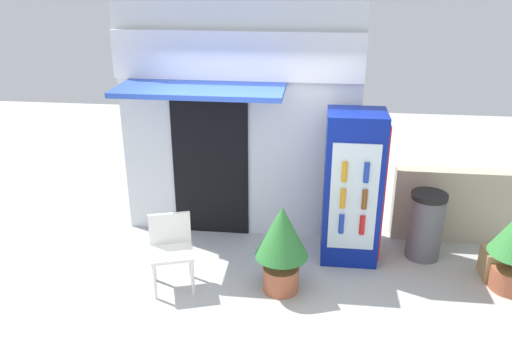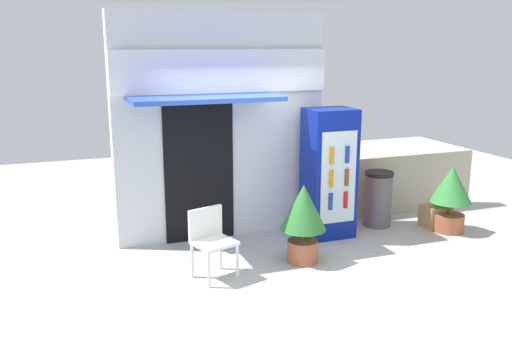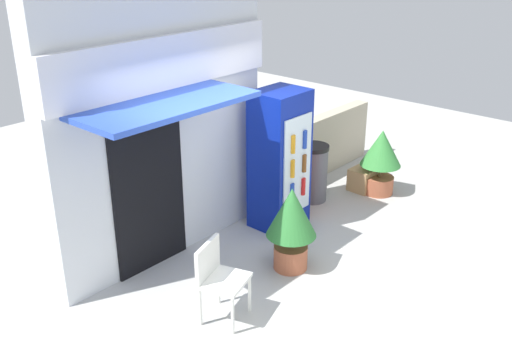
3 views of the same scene
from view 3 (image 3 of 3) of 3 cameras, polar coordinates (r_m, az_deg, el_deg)
The scene contains 9 objects.
ground at distance 6.78m, azimuth 2.55°, elevation -10.83°, with size 16.00×16.00×0.00m, color #B2B2AD.
storefront_building at distance 6.89m, azimuth -9.32°, elevation 4.81°, with size 3.09×1.19×3.23m.
drink_cooler at distance 7.72m, azimuth 2.39°, elevation 1.53°, with size 0.70×0.63×1.89m.
plastic_chair at distance 6.05m, azimuth -3.77°, elevation -9.67°, with size 0.58×0.55×0.85m.
potted_plant_near_shop at distance 6.82m, azimuth 3.49°, elevation -4.43°, with size 0.60×0.60×1.05m.
potted_plant_curbside at distance 8.99m, azimuth 12.14°, elevation 1.91°, with size 0.62×0.62×1.02m.
trash_bin at distance 8.67m, azimuth 5.62°, elevation 0.28°, with size 0.44×0.44×0.87m.
stone_boundary_wall at distance 9.61m, azimuth 6.31°, elevation 2.94°, with size 2.47×0.22×0.99m, color #B7AD93.
cardboard_box at distance 9.22m, azimuth 10.44°, elevation -0.35°, with size 0.40×0.34×0.35m, color tan.
Camera 3 is at (-4.41, -3.49, 3.78)m, focal length 40.84 mm.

